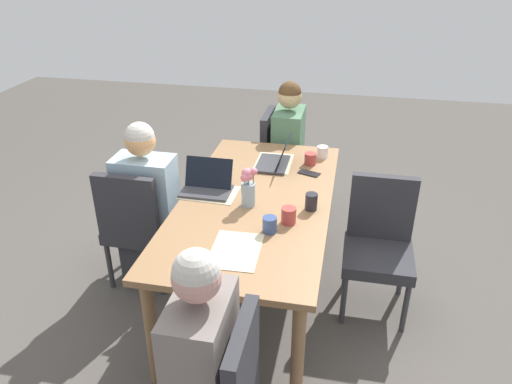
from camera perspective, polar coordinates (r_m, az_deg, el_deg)
name	(u,v)px	position (r m, az deg, el deg)	size (l,w,h in m)	color
ground_plane	(256,292)	(3.55, 0.00, -11.49)	(10.00, 10.00, 0.00)	#4C4742
dining_table	(256,210)	(3.17, 0.00, -2.09)	(1.89, 0.95, 0.75)	olive
chair_head_right_left_near	(280,157)	(4.36, 2.84, 4.11)	(0.44, 0.44, 0.90)	#2D2D33
person_head_right_left_near	(288,157)	(4.29, 3.71, 4.04)	(0.40, 0.36, 1.19)	#2D2D33
chair_far_left_mid	(137,222)	(3.47, -13.69, -3.38)	(0.44, 0.44, 0.90)	#2D2D33
person_far_left_mid	(149,214)	(3.49, -12.35, -2.49)	(0.36, 0.40, 1.19)	#2D2D33
person_head_left_left_far	(203,377)	(2.31, -6.12, -20.60)	(0.40, 0.36, 1.19)	#2D2D33
chair_near_right_near	(379,239)	(3.28, 14.11, -5.37)	(0.44, 0.44, 0.90)	#2D2D33
flower_vase	(248,186)	(3.00, -0.91, 0.67)	(0.09, 0.10, 0.25)	#8EA8B7
placemat_head_right_left_near	(274,163)	(3.63, 2.06, 3.39)	(0.36, 0.26, 0.00)	beige
placemat_far_left_mid	(209,193)	(3.22, -5.44, -0.09)	(0.36, 0.26, 0.00)	beige
placemat_head_left_left_far	(236,250)	(2.64, -2.39, -6.79)	(0.36, 0.26, 0.00)	beige
laptop_far_left_mid	(207,185)	(3.22, -5.70, 0.77)	(0.22, 0.32, 0.20)	#38383D
laptop_head_right_left_near	(276,160)	(3.57, 2.32, 3.72)	(0.32, 0.22, 0.21)	#38383D
coffee_mug_near_left	(311,202)	(3.01, 6.43, -1.13)	(0.08, 0.08, 0.11)	#232328
coffee_mug_near_right	(270,225)	(2.77, 1.60, -3.81)	(0.08, 0.08, 0.09)	#33477A
coffee_mug_centre_left	(322,152)	(3.74, 7.72, 4.63)	(0.08, 0.08, 0.09)	white
coffee_mug_centre_right	(310,159)	(3.61, 6.33, 3.85)	(0.09, 0.09, 0.09)	#AD3D38
coffee_mug_far_left	(289,215)	(2.86, 3.81, -2.73)	(0.09, 0.09, 0.10)	#AD3D38
phone_black	(309,173)	(3.48, 6.19, 2.18)	(0.15, 0.07, 0.01)	black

